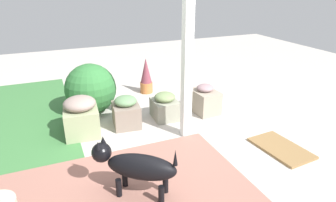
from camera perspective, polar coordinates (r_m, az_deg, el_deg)
name	(u,v)px	position (r m, az deg, el deg)	size (l,w,h in m)	color
ground_plane	(171,145)	(3.64, 0.52, -8.47)	(12.00, 12.00, 0.00)	#B7AFA5
porch_pillar	(187,53)	(3.48, 3.74, 9.21)	(0.11, 0.11, 2.15)	white
stone_planter_nearest	(205,100)	(4.45, 7.03, 0.22)	(0.46, 0.36, 0.44)	gray
stone_planter_near	(165,106)	(4.24, -0.60, -1.03)	(0.42, 0.36, 0.39)	gray
stone_planter_mid	(126,112)	(4.05, -8.04, -2.10)	(0.44, 0.39, 0.43)	slate
stone_planter_far	(81,116)	(3.93, -16.34, -2.83)	(0.51, 0.46, 0.52)	gray
round_shrub	(91,89)	(4.50, -14.63, 2.26)	(0.74, 0.74, 0.74)	#2C6731
terracotta_pot_spiky	(146,77)	(5.19, -4.23, 4.71)	(0.22, 0.22, 0.62)	#AF6736
dog	(135,166)	(2.74, -6.26, -12.23)	(0.60, 0.72, 0.55)	black
doormat	(281,148)	(3.79, 20.87, -8.45)	(0.70, 0.43, 0.03)	olive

